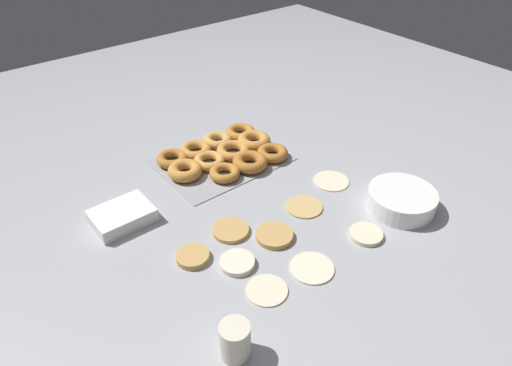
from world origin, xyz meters
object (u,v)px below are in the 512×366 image
pancake_0 (193,256)px  pancake_1 (274,235)px  pancake_6 (312,267)px  pancake_5 (331,180)px  donut_tray (225,154)px  pancake_3 (304,206)px  pancake_4 (267,290)px  pancake_7 (231,230)px  pancake_8 (237,263)px  batter_bowl (401,200)px  pancake_2 (366,234)px  container_stack (122,216)px  paper_cup (235,340)px

pancake_0 → pancake_1: (-0.20, 0.07, -0.00)m
pancake_0 → pancake_6: bearing=135.1°
pancake_5 → pancake_6: same height
pancake_1 → donut_tray: donut_tray is taller
pancake_1 → pancake_5: bearing=-164.5°
pancake_3 → pancake_4: size_ratio=1.08×
pancake_7 → donut_tray: (-0.19, -0.30, 0.01)m
pancake_1 → pancake_3: 0.15m
pancake_3 → pancake_8: (0.28, 0.06, 0.00)m
pancake_3 → batter_bowl: bearing=141.0°
pancake_2 → donut_tray: 0.53m
pancake_2 → container_stack: 0.64m
pancake_1 → paper_cup: paper_cup is taller
pancake_3 → paper_cup: paper_cup is taller
donut_tray → pancake_1: bearing=73.2°
pancake_3 → pancake_8: 0.28m
pancake_4 → batter_bowl: batter_bowl is taller
container_stack → pancake_0: bearing=107.1°
pancake_4 → paper_cup: 0.17m
pancake_6 → pancake_2: bearing=178.6°
pancake_1 → donut_tray: bearing=-106.8°
paper_cup → batter_bowl: bearing=-172.6°
pancake_4 → container_stack: bearing=-70.6°
pancake_6 → batter_bowl: bearing=-177.9°
pancake_0 → pancake_1: pancake_0 is taller
pancake_3 → pancake_6: size_ratio=0.97×
pancake_7 → container_stack: (0.20, -0.21, 0.01)m
pancake_3 → batter_bowl: 0.27m
pancake_1 → batter_bowl: 0.37m
pancake_0 → pancake_5: 0.50m
pancake_5 → pancake_8: pancake_8 is taller
pancake_1 → pancake_8: 0.13m
pancake_5 → pancake_6: size_ratio=1.00×
pancake_4 → donut_tray: 0.56m
pancake_7 → paper_cup: size_ratio=1.16×
pancake_3 → batter_bowl: batter_bowl is taller
paper_cup → pancake_4: bearing=-150.9°
pancake_7 → batter_bowl: bearing=153.6°
pancake_0 → batter_bowl: batter_bowl is taller
pancake_6 → pancake_7: pancake_7 is taller
pancake_0 → pancake_1: size_ratio=0.84×
container_stack → pancake_3: bearing=148.5°
pancake_2 → pancake_7: size_ratio=0.90×
pancake_6 → donut_tray: bearing=-102.4°
paper_cup → pancake_5: bearing=-153.1°
pancake_5 → container_stack: 0.61m
container_stack → pancake_2: bearing=136.4°
pancake_5 → pancake_8: 0.44m
donut_tray → pancake_0: bearing=44.7°
pancake_0 → donut_tray: size_ratio=0.21×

